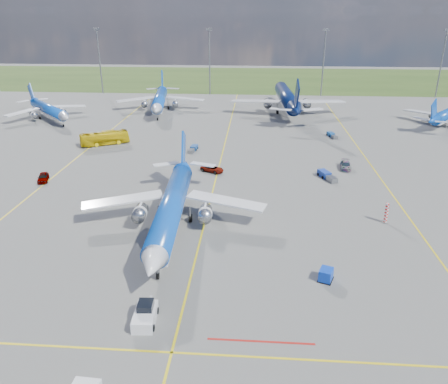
# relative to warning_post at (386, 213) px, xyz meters

# --- Properties ---
(ground) EXTENTS (400.00, 400.00, 0.00)m
(ground) POSITION_rel_warning_post_xyz_m (-26.00, -8.00, -1.50)
(ground) COLOR #565653
(ground) RESTS_ON ground
(grass_strip) EXTENTS (400.00, 80.00, 0.01)m
(grass_strip) POSITION_rel_warning_post_xyz_m (-26.00, 142.00, -1.50)
(grass_strip) COLOR #2D4719
(grass_strip) RESTS_ON ground
(taxiway_lines) EXTENTS (60.25, 160.00, 0.02)m
(taxiway_lines) POSITION_rel_warning_post_xyz_m (-25.83, 19.70, -1.49)
(taxiway_lines) COLOR yellow
(taxiway_lines) RESTS_ON ground
(floodlight_masts) EXTENTS (202.20, 0.50, 22.70)m
(floodlight_masts) POSITION_rel_warning_post_xyz_m (-16.00, 102.00, 11.06)
(floodlight_masts) COLOR slate
(floodlight_masts) RESTS_ON ground
(warning_post) EXTENTS (0.50, 0.50, 3.00)m
(warning_post) POSITION_rel_warning_post_xyz_m (0.00, 0.00, 0.00)
(warning_post) COLOR red
(warning_post) RESTS_ON ground
(bg_jet_nw) EXTENTS (39.31, 39.61, 8.30)m
(bg_jet_nw) POSITION_rel_warning_post_xyz_m (-76.76, 58.81, -1.50)
(bg_jet_nw) COLOR #0C47B4
(bg_jet_nw) RESTS_ON ground
(bg_jet_nnw) EXTENTS (33.85, 41.42, 9.86)m
(bg_jet_nnw) POSITION_rel_warning_post_xyz_m (-48.17, 72.47, -1.50)
(bg_jet_nnw) COLOR #0C47B4
(bg_jet_nnw) RESTS_ON ground
(bg_jet_n) EXTENTS (38.27, 48.79, 12.27)m
(bg_jet_n) POSITION_rel_warning_post_xyz_m (-9.99, 74.28, -1.50)
(bg_jet_n) COLOR #081643
(bg_jet_n) RESTS_ON ground
(bg_jet_ne) EXTENTS (39.36, 40.57, 8.45)m
(bg_jet_ne) POSITION_rel_warning_post_xyz_m (32.95, 62.00, -1.50)
(bg_jet_ne) COLOR #0C47B4
(bg_jet_ne) RESTS_ON ground
(main_airliner) EXTENTS (29.95, 38.34, 9.70)m
(main_airliner) POSITION_rel_warning_post_xyz_m (-30.29, -4.29, -1.50)
(main_airliner) COLOR #0C47B4
(main_airliner) RESTS_ON ground
(pushback_tug) EXTENTS (2.28, 5.56, 1.86)m
(pushback_tug) POSITION_rel_warning_post_xyz_m (-29.35, -23.93, -0.75)
(pushback_tug) COLOR silver
(pushback_tug) RESTS_ON ground
(uld_container) EXTENTS (1.91, 2.11, 1.38)m
(uld_container) POSITION_rel_warning_post_xyz_m (-10.62, -15.39, -0.81)
(uld_container) COLOR #0D38BE
(uld_container) RESTS_ON ground
(apron_bus) EXTENTS (10.74, 7.53, 3.03)m
(apron_bus) POSITION_rel_warning_post_xyz_m (-53.23, 35.81, 0.02)
(apron_bus) COLOR #D9BB0C
(apron_bus) RESTS_ON ground
(service_car_a) EXTENTS (2.93, 4.55, 1.44)m
(service_car_a) POSITION_rel_warning_post_xyz_m (-56.77, 12.38, -0.78)
(service_car_a) COLOR #999999
(service_car_a) RESTS_ON ground
(service_car_b) EXTENTS (4.96, 3.93, 1.25)m
(service_car_b) POSITION_rel_warning_post_xyz_m (-27.02, 19.49, -0.87)
(service_car_b) COLOR #999999
(service_car_b) RESTS_ON ground
(service_car_c) EXTENTS (2.50, 4.91, 1.36)m
(service_car_c) POSITION_rel_warning_post_xyz_m (-1.47, 23.10, -0.82)
(service_car_c) COLOR #999999
(service_car_c) RESTS_ON ground
(baggage_tug_w) EXTENTS (3.21, 5.26, 1.15)m
(baggage_tug_w) POSITION_rel_warning_post_xyz_m (-5.85, 17.44, -0.96)
(baggage_tug_w) COLOR #19379B
(baggage_tug_w) RESTS_ON ground
(baggage_tug_c) EXTENTS (1.73, 4.45, 0.97)m
(baggage_tug_c) POSITION_rel_warning_post_xyz_m (-32.50, 32.50, -1.04)
(baggage_tug_c) COLOR navy
(baggage_tug_c) RESTS_ON ground
(baggage_tug_e) EXTENTS (2.18, 4.36, 0.95)m
(baggage_tug_e) POSITION_rel_warning_post_xyz_m (-0.52, 46.14, -1.06)
(baggage_tug_e) COLOR #1B56A3
(baggage_tug_e) RESTS_ON ground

